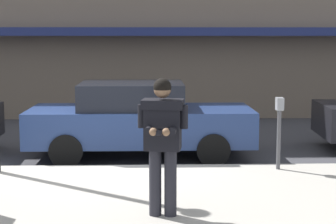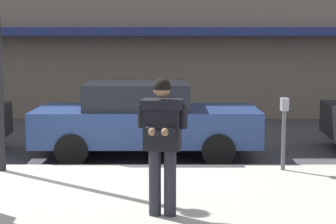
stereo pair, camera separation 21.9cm
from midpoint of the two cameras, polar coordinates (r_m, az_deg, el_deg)
The scene contains 6 objects.
ground_plane at distance 10.58m, azimuth -5.97°, elevation -5.83°, with size 80.00×80.00×0.00m, color #3D3D42.
sidewalk at distance 7.76m, azimuth -0.72°, elevation -10.30°, with size 32.00×5.30×0.14m, color #A8A399.
curb_paint_line at distance 10.57m, azimuth -0.52°, elevation -5.78°, with size 28.00×0.12×0.01m, color silver.
parked_sedan_mid at distance 11.44m, azimuth -1.81°, elevation -0.74°, with size 4.51×1.95×1.54m.
man_texting_on_phone at distance 7.20m, azimuth 0.29°, elevation -2.04°, with size 0.64×0.62×1.81m.
parking_meter at distance 9.97m, azimuth 12.33°, elevation -1.12°, with size 0.12×0.18×1.27m.
Camera 2 is at (1.21, -10.23, 2.47)m, focal length 60.00 mm.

